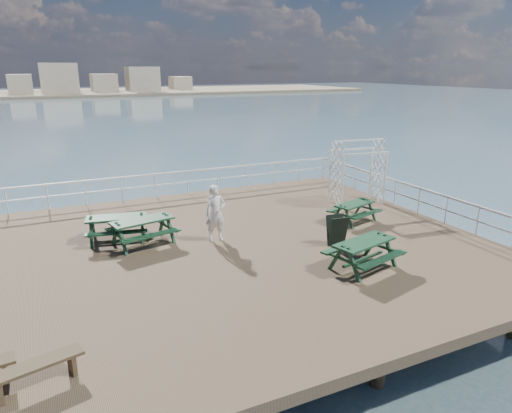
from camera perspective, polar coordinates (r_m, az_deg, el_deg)
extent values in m
cube|color=brown|center=(14.75, -6.18, -5.99)|extent=(18.00, 14.00, 0.30)
plane|color=#476577|center=(53.61, -20.44, 7.81)|extent=(300.00, 300.00, 0.00)
cube|color=tan|center=(149.32, -18.16, 13.43)|extent=(160.00, 40.00, 0.80)
cube|color=beige|center=(145.00, -27.37, 13.48)|extent=(6.00, 8.00, 5.00)
cube|color=beige|center=(145.05, -23.40, 14.57)|extent=(10.00, 8.00, 8.00)
cube|color=beige|center=(146.10, -18.50, 14.48)|extent=(7.00, 8.00, 5.00)
cube|color=beige|center=(147.86, -14.17, 15.23)|extent=(9.00, 8.00, 7.00)
cube|color=beige|center=(151.01, -9.14, 14.98)|extent=(6.00, 8.00, 4.00)
cylinder|color=brown|center=(22.92, 7.22, -0.75)|extent=(0.36, 0.36, 2.10)
cube|color=white|center=(20.71, -12.54, 3.94)|extent=(17.70, 0.07, 0.07)
cube|color=white|center=(20.82, -12.45, 2.60)|extent=(17.70, 0.05, 0.05)
cube|color=white|center=(18.96, 19.86, 2.14)|extent=(0.07, 13.70, 0.07)
cube|color=white|center=(19.09, 19.71, 0.69)|extent=(0.05, 13.70, 0.05)
cube|color=#14381F|center=(15.29, -14.03, -1.70)|extent=(2.10, 1.17, 0.07)
cube|color=#14381F|center=(15.97, -14.90, -2.17)|extent=(2.00, 0.68, 0.06)
cube|color=#14381F|center=(14.82, -12.92, -3.54)|extent=(2.00, 0.68, 0.06)
cube|color=#14381F|center=(15.12, -16.81, -3.51)|extent=(0.42, 1.58, 0.07)
cube|color=#14381F|center=(15.71, -11.19, -2.32)|extent=(0.42, 1.58, 0.07)
cube|color=#14381F|center=(15.44, -17.23, -3.35)|extent=(0.20, 0.58, 0.97)
cube|color=#14381F|center=(14.85, -16.34, -4.08)|extent=(0.20, 0.58, 0.97)
cube|color=#14381F|center=(16.02, -11.70, -2.19)|extent=(0.20, 0.58, 0.97)
cube|color=#14381F|center=(15.45, -10.63, -2.84)|extent=(0.20, 0.58, 0.97)
cube|color=#14381F|center=(15.47, -13.89, -3.60)|extent=(1.74, 0.45, 0.07)
cube|color=#14381F|center=(17.47, 12.26, 0.34)|extent=(1.80, 1.10, 0.06)
cube|color=#14381F|center=(17.87, 10.77, -0.11)|extent=(1.68, 0.69, 0.05)
cube|color=#14381F|center=(17.24, 13.69, -0.93)|extent=(1.68, 0.69, 0.05)
cube|color=#14381F|center=(17.01, 10.77, -1.05)|extent=(0.45, 1.32, 0.06)
cube|color=#14381F|center=(18.10, 13.53, -0.13)|extent=(0.45, 1.32, 0.06)
cube|color=#14381F|center=(17.19, 10.03, -0.98)|extent=(0.21, 0.49, 0.82)
cube|color=#14381F|center=(16.87, 11.51, -1.42)|extent=(0.21, 0.49, 0.82)
cube|color=#14381F|center=(18.27, 12.81, -0.07)|extent=(0.21, 0.49, 0.82)
cube|color=#14381F|center=(17.96, 14.25, -0.47)|extent=(0.21, 0.49, 0.82)
cube|color=#14381F|center=(17.60, 12.16, -1.09)|extent=(1.46, 0.49, 0.06)
cube|color=#14381F|center=(15.87, -17.05, -1.32)|extent=(2.06, 1.12, 0.06)
cube|color=#14381F|center=(16.58, -16.86, -1.67)|extent=(1.96, 0.64, 0.05)
cube|color=#14381F|center=(15.35, -17.05, -3.17)|extent=(1.96, 0.64, 0.05)
cube|color=#14381F|center=(16.05, -19.83, -2.66)|extent=(0.39, 1.56, 0.06)
cube|color=#14381F|center=(15.94, -14.04, -2.26)|extent=(0.39, 1.56, 0.06)
cube|color=#14381F|center=(16.37, -19.71, -2.46)|extent=(0.19, 0.56, 0.95)
cube|color=#14381F|center=(15.76, -19.92, -3.23)|extent=(0.19, 0.56, 0.95)
cube|color=#14381F|center=(16.27, -14.04, -2.08)|extent=(0.19, 0.56, 0.95)
cube|color=#14381F|center=(15.65, -14.02, -2.83)|extent=(0.19, 0.56, 0.95)
cube|color=#14381F|center=(16.04, -16.89, -3.12)|extent=(1.71, 0.42, 0.06)
cube|color=#14381F|center=(13.43, 13.40, -4.35)|extent=(2.07, 1.20, 0.06)
cube|color=#14381F|center=(13.92, 11.20, -4.83)|extent=(1.96, 0.73, 0.05)
cube|color=#14381F|center=(13.20, 15.53, -6.38)|extent=(1.96, 0.73, 0.05)
cube|color=#14381F|center=(12.97, 11.06, -6.59)|extent=(0.46, 1.55, 0.06)
cube|color=#14381F|center=(14.17, 15.34, -4.82)|extent=(0.46, 1.55, 0.06)
cube|color=#14381F|center=(13.18, 9.97, -6.39)|extent=(0.22, 0.56, 0.95)
cube|color=#14381F|center=(12.80, 12.16, -7.24)|extent=(0.22, 0.56, 0.95)
cube|color=#14381F|center=(14.36, 14.28, -4.66)|extent=(0.22, 0.56, 0.95)
cube|color=#14381F|center=(14.02, 16.39, -5.39)|extent=(0.22, 0.56, 0.95)
cube|color=#14381F|center=(13.63, 13.24, -6.43)|extent=(1.70, 0.50, 0.06)
cube|color=brown|center=(10.10, -28.88, -17.57)|extent=(0.12, 0.36, 0.41)
cube|color=brown|center=(9.57, -25.88, -17.39)|extent=(1.71, 0.79, 0.06)
cube|color=brown|center=(9.81, -22.02, -17.65)|extent=(0.17, 0.36, 0.41)
cube|color=white|center=(18.91, 10.74, 2.96)|extent=(0.09, 0.09, 2.19)
cube|color=white|center=(19.84, 9.24, 3.70)|extent=(0.09, 0.09, 2.19)
cube|color=white|center=(19.94, 15.82, 3.33)|extent=(0.09, 0.09, 2.19)
cube|color=white|center=(20.83, 14.16, 4.03)|extent=(0.09, 0.09, 2.19)
cube|color=white|center=(19.18, 13.58, 6.43)|extent=(2.18, 0.33, 0.07)
cube|color=white|center=(20.10, 11.95, 7.01)|extent=(2.18, 0.33, 0.07)
cube|color=white|center=(19.56, 12.83, 8.07)|extent=(2.18, 0.33, 0.06)
cube|color=black|center=(15.00, 10.25, -3.13)|extent=(0.64, 0.32, 1.01)
cube|color=black|center=(15.17, 9.88, -2.88)|extent=(0.64, 0.32, 1.01)
imported|color=white|center=(15.18, -5.07, -0.84)|extent=(0.70, 0.46, 1.91)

